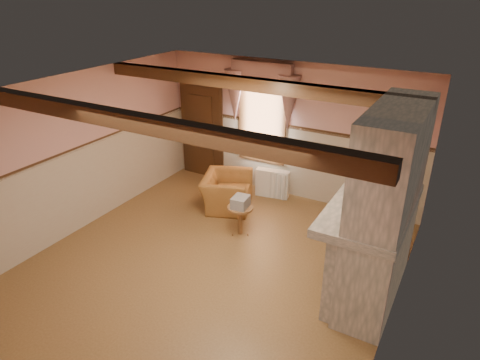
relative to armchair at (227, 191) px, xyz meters
The scene contains 26 objects.
floor 2.03m from the armchair, 66.42° to the right, with size 5.50×6.00×0.01m, color brown.
ceiling 3.17m from the armchair, 66.42° to the right, with size 5.50×6.00×0.01m, color silver.
wall_back 1.77m from the armchair, 55.56° to the left, with size 5.50×0.02×2.80m, color #CE938E.
wall_front 5.01m from the armchair, 80.60° to the right, with size 5.50×0.02×2.80m, color #CE938E.
wall_left 2.88m from the armchair, 136.77° to the right, with size 0.02×6.00×2.80m, color #CE938E.
wall_right 4.13m from the armchair, 27.31° to the right, with size 0.02×6.00×2.80m, color #CE938E.
wainscot 2.04m from the armchair, 66.42° to the right, with size 5.50×6.00×1.50m, color #BCAF97, non-canonical shape.
chair_rail 2.31m from the armchair, 66.42° to the right, with size 5.50×6.00×0.08m, color black, non-canonical shape.
firebox 3.06m from the armchair, 23.77° to the right, with size 0.20×0.95×0.90m, color black.
armchair is the anchor object (origin of this frame).
side_table 1.06m from the armchair, 45.97° to the right, with size 0.46×0.46×0.55m, color brown.
book_stack 1.12m from the armchair, 45.77° to the right, with size 0.26×0.32×0.20m, color #B7AD8C.
radiator 1.05m from the armchair, 55.32° to the left, with size 0.70×0.18×0.60m, color white.
bowl 3.54m from the armchair, 24.94° to the right, with size 0.37×0.37×0.09m, color brown.
mantel_clock 3.33m from the armchair, 12.46° to the right, with size 0.14×0.24×0.20m, color black.
oil_lamp 3.39m from the armchair, 15.97° to the right, with size 0.11×0.11×0.28m, color #BF7F35.
candle_red 3.67m from the armchair, 29.01° to the right, with size 0.06×0.06×0.16m, color #A91427.
jar_yellow 3.67m from the armchair, 29.33° to the right, with size 0.06×0.06×0.12m, color yellow.
fireplace 3.61m from the armchair, 20.93° to the right, with size 0.85×2.00×2.80m, color gray.
mantel 3.44m from the armchair, 22.05° to the right, with size 1.05×2.05×0.12m, color gray.
overmantel_mirror 3.52m from the armchair, 23.32° to the right, with size 0.06×1.44×1.04m, color silver.
door 1.85m from the armchair, 139.59° to the left, with size 1.10×0.10×2.10m, color black.
window 1.75m from the armchair, 80.01° to the left, with size 1.06×0.08×2.02m, color white.
window_drapes 2.19m from the armchair, 79.18° to the left, with size 1.30×0.14×1.40m, color gray.
ceiling_beam_front 3.93m from the armchair, 75.22° to the right, with size 5.50×0.18×0.20m, color black.
ceiling_beam_back 2.57m from the armchair, 38.36° to the right, with size 5.50×0.18×0.20m, color black.
Camera 1 is at (3.19, -4.72, 4.16)m, focal length 32.00 mm.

